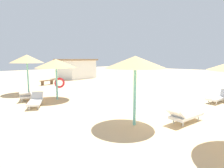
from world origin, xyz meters
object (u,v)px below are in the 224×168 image
parasol_3 (27,59)px  beach_cabana (76,68)px  parasol_0 (135,62)px  lounger_3 (26,95)px  lounger_2 (218,97)px  bench_0 (47,82)px  parasol_4 (56,64)px  lounger_0 (185,115)px  lounger_4 (36,101)px

parasol_3 → beach_cabana: bearing=33.9°
parasol_0 → lounger_3: size_ratio=1.41×
lounger_2 → bench_0: 15.39m
beach_cabana → parasol_4: bearing=-133.2°
parasol_0 → lounger_0: bearing=-41.3°
parasol_0 → lounger_3: parasol_0 is taller
lounger_4 → bench_0: (5.07, 7.59, 0.03)m
lounger_4 → beach_cabana: (11.27, 10.71, 1.02)m
parasol_3 → lounger_3: (-1.16, -2.10, -2.35)m
parasol_3 → beach_cabana: (9.72, 6.53, -1.33)m
lounger_4 → bench_0: lounger_4 is taller
parasol_0 → lounger_0: size_ratio=1.41×
lounger_3 → lounger_0: bearing=-75.7°
lounger_3 → beach_cabana: 13.92m
lounger_4 → lounger_3: bearing=79.2°
lounger_3 → parasol_3: bearing=61.1°
lounger_4 → lounger_2: bearing=-43.4°
parasol_3 → lounger_3: 3.36m
parasol_3 → beach_cabana: size_ratio=0.66×
lounger_4 → parasol_4: bearing=19.7°
lounger_4 → beach_cabana: size_ratio=0.43×
parasol_3 → bench_0: size_ratio=1.95×
parasol_4 → lounger_3: bearing=135.1°
parasol_0 → parasol_3: 10.15m
parasol_3 → bench_0: (3.52, 3.41, -2.32)m
parasol_4 → beach_cabana: 13.84m
lounger_0 → bench_0: size_ratio=1.30×
parasol_4 → lounger_2: size_ratio=1.37×
lounger_3 → parasol_0: bearing=-84.4°
lounger_0 → lounger_4: bearing=110.9°
parasol_0 → beach_cabana: size_ratio=0.62×
parasol_3 → lounger_2: (6.42, -11.71, -2.34)m
parasol_0 → lounger_0: 3.11m
parasol_4 → lounger_2: (6.15, -8.19, -2.03)m
parasol_3 → lounger_4: parasol_3 is taller
parasol_0 → lounger_2: size_ratio=1.43×
parasol_3 → parasol_0: bearing=-92.1°
lounger_3 → lounger_4: lounger_4 is taller
lounger_0 → lounger_3: 9.78m
lounger_4 → parasol_3: bearing=69.6°
parasol_0 → lounger_4: (-1.18, 5.96, -2.23)m
lounger_3 → lounger_2: bearing=-51.7°
lounger_0 → lounger_2: bearing=-1.5°
lounger_0 → beach_cabana: bearing=65.0°
parasol_4 → parasol_3: bearing=94.4°
lounger_2 → lounger_4: (-7.97, 7.53, -0.00)m
parasol_0 → lounger_2: parasol_0 is taller
parasol_3 → parasol_4: bearing=-85.6°
bench_0 → lounger_2: bearing=-79.1°
lounger_4 → bench_0: 9.13m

